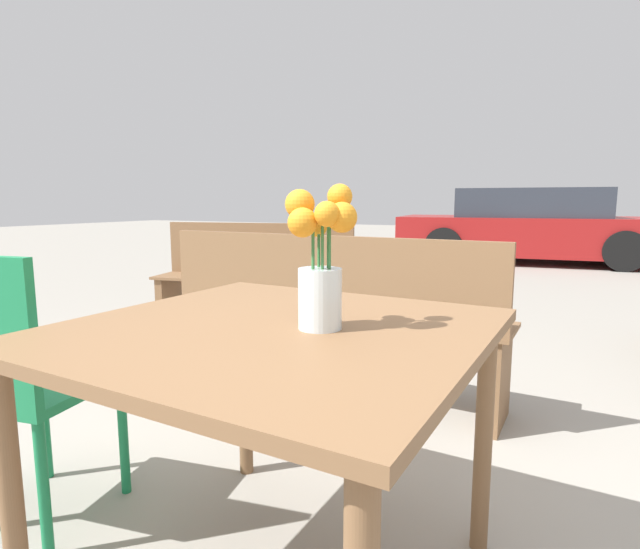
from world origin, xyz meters
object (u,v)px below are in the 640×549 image
object	(u,v)px
table_front	(275,359)
flower_vase	(320,267)
cafe_chair	(15,374)
bench_far	(255,275)
parked_car	(527,227)
bench_near	(327,308)

from	to	relation	value
table_front	flower_vase	distance (m)	0.26
cafe_chair	bench_far	distance (m)	2.36
cafe_chair	flower_vase	bearing A→B (deg)	8.91
table_front	parked_car	xyz separation A→B (m)	(0.05, 8.10, -0.04)
flower_vase	cafe_chair	distance (m)	1.03
table_front	cafe_chair	xyz separation A→B (m)	(-0.83, -0.13, -0.13)
flower_vase	cafe_chair	xyz separation A→B (m)	(-0.95, -0.15, -0.36)
bench_near	parked_car	size ratio (longest dim) A/B	0.42
bench_near	bench_far	world-z (taller)	same
flower_vase	cafe_chair	size ratio (longest dim) A/B	0.39
table_front	bench_far	size ratio (longest dim) A/B	0.67
flower_vase	bench_far	size ratio (longest dim) A/B	0.22
table_front	bench_far	world-z (taller)	bench_far
parked_car	bench_near	bearing A→B (deg)	-94.12
flower_vase	bench_far	distance (m)	2.69
table_front	bench_far	distance (m)	2.61
cafe_chair	bench_near	distance (m)	1.43
cafe_chair	bench_far	bearing A→B (deg)	105.99
table_front	flower_vase	world-z (taller)	flower_vase
cafe_chair	bench_near	size ratio (longest dim) A/B	0.48
table_front	bench_near	bearing A→B (deg)	109.77
flower_vase	bench_far	world-z (taller)	flower_vase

